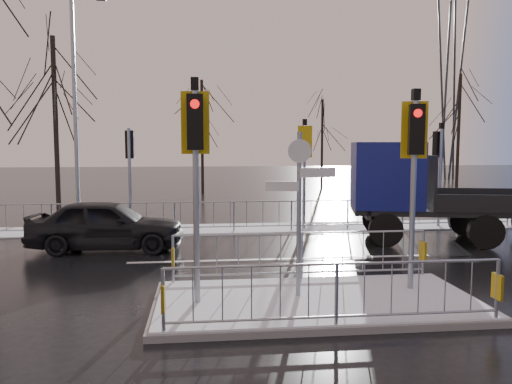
{
  "coord_description": "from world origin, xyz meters",
  "views": [
    {
      "loc": [
        -2.11,
        -8.87,
        2.99
      ],
      "look_at": [
        -0.74,
        3.51,
        1.8
      ],
      "focal_mm": 35.0,
      "sensor_mm": 36.0,
      "label": 1
    }
  ],
  "objects": [
    {
      "name": "ground",
      "position": [
        0.0,
        0.0,
        0.0
      ],
      "size": [
        120.0,
        120.0,
        0.0
      ],
      "primitive_type": "plane",
      "color": "black",
      "rests_on": "ground"
    },
    {
      "name": "snow_verge",
      "position": [
        0.0,
        8.6,
        0.02
      ],
      "size": [
        30.0,
        2.0,
        0.04
      ],
      "primitive_type": "cube",
      "color": "white",
      "rests_on": "ground"
    },
    {
      "name": "lane_markings",
      "position": [
        0.0,
        -0.33,
        0.0
      ],
      "size": [
        8.0,
        11.38,
        0.01
      ],
      "color": "silver",
      "rests_on": "ground"
    },
    {
      "name": "traffic_island",
      "position": [
        -0.01,
        0.01,
        0.39
      ],
      "size": [
        6.0,
        3.04,
        4.15
      ],
      "color": "slate",
      "rests_on": "ground"
    },
    {
      "name": "far_kerb_fixtures",
      "position": [
        0.29,
        8.09,
        1.02
      ],
      "size": [
        18.0,
        0.65,
        3.83
      ],
      "color": "gray",
      "rests_on": "ground"
    },
    {
      "name": "car_far_lane",
      "position": [
        -4.77,
        5.45,
        0.73
      ],
      "size": [
        4.36,
        1.92,
        1.46
      ],
      "primitive_type": "imported",
      "rotation": [
        0.0,
        0.0,
        1.52
      ],
      "color": "black",
      "rests_on": "ground"
    },
    {
      "name": "flatbed_truck",
      "position": [
        4.52,
        5.85,
        1.63
      ],
      "size": [
        6.97,
        3.84,
        3.06
      ],
      "color": "black",
      "rests_on": "ground"
    },
    {
      "name": "tree_near_b",
      "position": [
        -8.0,
        12.5,
        5.15
      ],
      "size": [
        4.0,
        4.0,
        7.55
      ],
      "color": "black",
      "rests_on": "ground"
    },
    {
      "name": "tree_far_a",
      "position": [
        -2.0,
        22.0,
        4.82
      ],
      "size": [
        3.75,
        3.75,
        7.08
      ],
      "color": "black",
      "rests_on": "ground"
    },
    {
      "name": "tree_far_b",
      "position": [
        6.0,
        24.0,
        4.18
      ],
      "size": [
        3.25,
        3.25,
        6.14
      ],
      "color": "black",
      "rests_on": "ground"
    },
    {
      "name": "tree_far_c",
      "position": [
        14.0,
        21.0,
        5.15
      ],
      "size": [
        4.0,
        4.0,
        7.55
      ],
      "color": "black",
      "rests_on": "ground"
    },
    {
      "name": "street_lamp_left",
      "position": [
        -6.43,
        9.5,
        4.49
      ],
      "size": [
        1.25,
        0.18,
        8.2
      ],
      "color": "gray",
      "rests_on": "ground"
    },
    {
      "name": "pylon_wires",
      "position": [
        16.88,
        30.0,
        11.03
      ],
      "size": [
        70.0,
        2.38,
        19.97
      ],
      "color": "#2D3033",
      "rests_on": "ground"
    }
  ]
}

